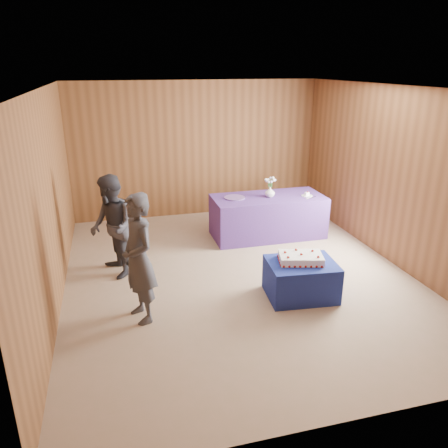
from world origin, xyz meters
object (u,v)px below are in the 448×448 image
object	(u,v)px
cake_table	(301,279)
guest_left	(139,259)
vase	(270,192)
guest_right	(112,227)
sheet_cake	(301,258)
serving_table	(268,216)

from	to	relation	value
cake_table	guest_left	xyz separation A→B (m)	(-2.13, -0.01, 0.56)
vase	guest_right	size ratio (longest dim) A/B	0.12
sheet_cake	guest_left	distance (m)	2.14
cake_table	vase	bearing A→B (deg)	86.27
vase	cake_table	bearing A→B (deg)	-99.01
sheet_cake	guest_right	size ratio (longest dim) A/B	0.44
serving_table	guest_right	world-z (taller)	guest_right
serving_table	guest_right	size ratio (longest dim) A/B	1.31
guest_left	vase	bearing A→B (deg)	113.36
serving_table	guest_right	bearing A→B (deg)	-161.43
cake_table	guest_right	bearing A→B (deg)	156.96
vase	guest_right	world-z (taller)	guest_right
guest_left	guest_right	xyz separation A→B (m)	(-0.28, 1.31, -0.04)
guest_left	guest_right	world-z (taller)	guest_left
sheet_cake	vase	bearing A→B (deg)	95.45
cake_table	guest_left	bearing A→B (deg)	-174.48
serving_table	guest_right	distance (m)	2.92
serving_table	guest_left	distance (m)	3.35
cake_table	serving_table	xyz separation A→B (m)	(0.33, 2.21, 0.12)
cake_table	guest_left	distance (m)	2.20
guest_right	guest_left	bearing A→B (deg)	-2.27
vase	guest_right	bearing A→B (deg)	-162.10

